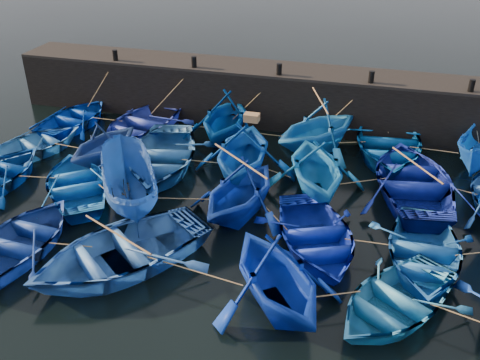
# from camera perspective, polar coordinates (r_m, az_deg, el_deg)

# --- Properties ---
(ground) EXTENTS (120.00, 120.00, 0.00)m
(ground) POSITION_cam_1_polar(r_m,az_deg,el_deg) (17.11, -2.93, -7.11)
(ground) COLOR black
(ground) RESTS_ON ground
(quay_wall) EXTENTS (26.00, 2.50, 2.50)m
(quay_wall) POSITION_cam_1_polar(r_m,az_deg,el_deg) (25.54, 4.49, 8.83)
(quay_wall) COLOR black
(quay_wall) RESTS_ON ground
(quay_top) EXTENTS (26.00, 2.50, 0.12)m
(quay_top) POSITION_cam_1_polar(r_m,az_deg,el_deg) (25.11, 4.61, 11.63)
(quay_top) COLOR black
(quay_top) RESTS_ON quay_wall
(bollard_0) EXTENTS (0.24, 0.24, 0.50)m
(bollard_0) POSITION_cam_1_polar(r_m,az_deg,el_deg) (26.86, -13.17, 12.84)
(bollard_0) COLOR black
(bollard_0) RESTS_ON quay_top
(bollard_1) EXTENTS (0.24, 0.24, 0.50)m
(bollard_1) POSITION_cam_1_polar(r_m,az_deg,el_deg) (25.24, -4.93, 12.44)
(bollard_1) COLOR black
(bollard_1) RESTS_ON quay_top
(bollard_2) EXTENTS (0.24, 0.24, 0.50)m
(bollard_2) POSITION_cam_1_polar(r_m,az_deg,el_deg) (24.18, 4.20, 11.71)
(bollard_2) COLOR black
(bollard_2) RESTS_ON quay_top
(bollard_3) EXTENTS (0.24, 0.24, 0.50)m
(bollard_3) POSITION_cam_1_polar(r_m,az_deg,el_deg) (23.75, 13.84, 10.62)
(bollard_3) COLOR black
(bollard_3) RESTS_ON quay_top
(bollard_4) EXTENTS (0.24, 0.24, 0.50)m
(bollard_4) POSITION_cam_1_polar(r_m,az_deg,el_deg) (23.99, 23.48, 9.23)
(bollard_4) COLOR black
(bollard_4) RESTS_ON quay_top
(boat_0) EXTENTS (3.67, 4.74, 0.90)m
(boat_0) POSITION_cam_1_polar(r_m,az_deg,el_deg) (26.37, -17.17, 6.39)
(boat_0) COLOR #002A8C
(boat_0) RESTS_ON ground
(boat_1) EXTENTS (4.56, 5.75, 1.07)m
(boat_1) POSITION_cam_1_polar(r_m,az_deg,el_deg) (24.75, -10.57, 5.94)
(boat_1) COLOR navy
(boat_1) RESTS_ON ground
(boat_2) EXTENTS (3.95, 4.52, 2.30)m
(boat_2) POSITION_cam_1_polar(r_m,az_deg,el_deg) (23.48, -1.60, 6.76)
(boat_2) COLOR navy
(boat_2) RESTS_ON ground
(boat_3) EXTENTS (5.70, 5.82, 2.33)m
(boat_3) POSITION_cam_1_polar(r_m,az_deg,el_deg) (22.64, 8.32, 5.61)
(boat_3) COLOR blue
(boat_3) RESTS_ON ground
(boat_4) EXTENTS (4.64, 6.11, 1.19)m
(boat_4) POSITION_cam_1_polar(r_m,az_deg,el_deg) (23.13, 15.46, 3.80)
(boat_4) COLOR navy
(boat_4) RESTS_ON ground
(boat_6) EXTENTS (4.55, 5.08, 0.87)m
(boat_6) POSITION_cam_1_polar(r_m,az_deg,el_deg) (24.23, -20.87, 3.65)
(boat_6) COLOR #2D68B6
(boat_6) RESTS_ON ground
(boat_7) EXTENTS (3.94, 4.30, 1.91)m
(boat_7) POSITION_cam_1_polar(r_m,az_deg,el_deg) (22.18, -14.28, 3.87)
(boat_7) COLOR navy
(boat_7) RESTS_ON ground
(boat_8) EXTENTS (5.19, 6.41, 1.17)m
(boat_8) POSITION_cam_1_polar(r_m,az_deg,el_deg) (21.49, -8.46, 2.55)
(boat_8) COLOR #255C95
(boat_8) RESTS_ON ground
(boat_9) EXTENTS (4.42, 5.00, 2.45)m
(boat_9) POSITION_cam_1_polar(r_m,az_deg,el_deg) (20.27, 0.39, 3.20)
(boat_9) COLOR #0945A1
(boat_9) RESTS_ON ground
(boat_10) EXTENTS (5.03, 5.39, 2.30)m
(boat_10) POSITION_cam_1_polar(r_m,az_deg,el_deg) (19.47, 8.17, 1.46)
(boat_10) COLOR blue
(boat_10) RESTS_ON ground
(boat_11) EXTENTS (5.10, 6.43, 1.20)m
(boat_11) POSITION_cam_1_polar(r_m,az_deg,el_deg) (20.51, 18.05, 0.00)
(boat_11) COLOR navy
(boat_11) RESTS_ON ground
(boat_14) EXTENTS (5.42, 5.68, 0.96)m
(boat_14) POSITION_cam_1_polar(r_m,az_deg,el_deg) (20.45, -16.97, -0.30)
(boat_14) COLOR blue
(boat_14) RESTS_ON ground
(boat_15) EXTENTS (4.12, 5.07, 1.87)m
(boat_15) POSITION_cam_1_polar(r_m,az_deg,el_deg) (18.92, -11.81, -0.50)
(boat_15) COLOR #1A478E
(boat_15) RESTS_ON ground
(boat_16) EXTENTS (4.43, 4.84, 2.16)m
(boat_16) POSITION_cam_1_polar(r_m,az_deg,el_deg) (17.94, -0.02, -1.06)
(boat_16) COLOR #0C2E98
(boat_16) RESTS_ON ground
(boat_17) EXTENTS (5.01, 5.70, 0.98)m
(boat_17) POSITION_cam_1_polar(r_m,az_deg,el_deg) (16.88, 8.05, -5.92)
(boat_17) COLOR #0C22A7
(boat_17) RESTS_ON ground
(boat_18) EXTENTS (3.38, 4.68, 0.96)m
(boat_18) POSITION_cam_1_polar(r_m,az_deg,el_deg) (16.96, 18.96, -7.29)
(boat_18) COLOR #1857AD
(boat_18) RESTS_ON ground
(boat_21) EXTENTS (3.56, 4.79, 0.95)m
(boat_21) POSITION_cam_1_polar(r_m,az_deg,el_deg) (17.89, -22.35, -5.93)
(boat_21) COLOR navy
(boat_21) RESTS_ON ground
(boat_22) EXTENTS (6.59, 6.87, 1.16)m
(boat_22) POSITION_cam_1_polar(r_m,az_deg,el_deg) (16.33, -12.76, -7.39)
(boat_22) COLOR blue
(boat_22) RESTS_ON ground
(boat_23) EXTENTS (5.44, 5.54, 2.21)m
(boat_23) POSITION_cam_1_polar(r_m,az_deg,el_deg) (14.26, 3.88, -10.10)
(boat_23) COLOR #0729A7
(boat_23) RESTS_ON ground
(boat_24) EXTENTS (4.95, 5.33, 0.90)m
(boat_24) POSITION_cam_1_polar(r_m,az_deg,el_deg) (15.04, 16.13, -12.25)
(boat_24) COLOR #277AC7
(boat_24) RESTS_ON ground
(wooden_crate) EXTENTS (0.55, 0.39, 0.29)m
(wooden_crate) POSITION_cam_1_polar(r_m,az_deg,el_deg) (19.64, 1.25, 6.68)
(wooden_crate) COLOR #976D42
(wooden_crate) RESTS_ON boat_9
(mooring_ropes) EXTENTS (17.95, 11.70, 2.10)m
(mooring_ropes) POSITION_cam_1_polar(r_m,az_deg,el_deg) (20.65, 1.15, 2.62)
(mooring_ropes) COLOR tan
(mooring_ropes) RESTS_ON ground
(loose_oars) EXTENTS (10.67, 11.42, 1.23)m
(loose_oars) POSITION_cam_1_polar(r_m,az_deg,el_deg) (18.53, 4.67, 2.22)
(loose_oars) COLOR #99724C
(loose_oars) RESTS_ON ground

